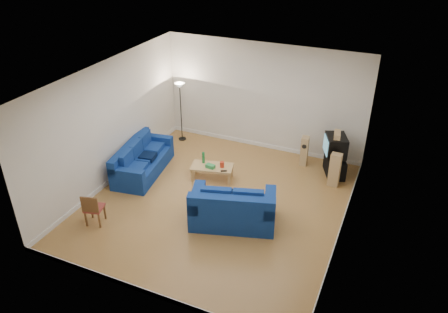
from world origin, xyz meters
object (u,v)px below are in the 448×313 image
at_px(sofa_loveseat, 233,210).
at_px(coffee_table, 212,168).
at_px(television, 335,145).
at_px(sofa_three_seat, 141,162).
at_px(tv_stand, 335,166).

height_order(sofa_loveseat, coffee_table, sofa_loveseat).
bearing_deg(coffee_table, television, 28.35).
xyz_separation_m(sofa_three_seat, sofa_loveseat, (3.17, -1.10, 0.05)).
bearing_deg(sofa_three_seat, tv_stand, 103.62).
height_order(tv_stand, television, television).
bearing_deg(tv_stand, coffee_table, -84.41).
bearing_deg(tv_stand, sofa_loveseat, -51.07).
bearing_deg(coffee_table, sofa_three_seat, -166.76).
bearing_deg(sofa_three_seat, coffee_table, 94.29).
xyz_separation_m(coffee_table, tv_stand, (2.95, 1.57, -0.09)).
height_order(sofa_loveseat, television, television).
distance_m(coffee_table, tv_stand, 3.34).
bearing_deg(television, sofa_loveseat, -49.77).
bearing_deg(tv_stand, sofa_three_seat, -89.91).
relative_size(sofa_three_seat, sofa_loveseat, 1.08).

